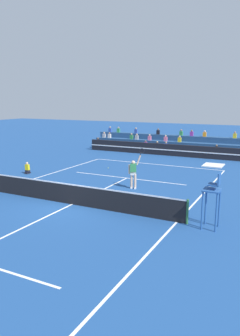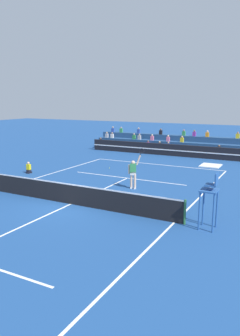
# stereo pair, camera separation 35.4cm
# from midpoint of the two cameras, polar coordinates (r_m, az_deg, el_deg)

# --- Properties ---
(ground_plane) EXTENTS (120.00, 120.00, 0.00)m
(ground_plane) POSITION_cam_midpoint_polar(r_m,az_deg,el_deg) (16.94, -8.94, -6.27)
(ground_plane) COLOR navy
(court_lines) EXTENTS (11.10, 23.90, 0.01)m
(court_lines) POSITION_cam_midpoint_polar(r_m,az_deg,el_deg) (16.94, -8.94, -6.26)
(court_lines) COLOR white
(court_lines) RESTS_ON ground
(tennis_net) EXTENTS (12.00, 0.10, 1.10)m
(tennis_net) POSITION_cam_midpoint_polar(r_m,az_deg,el_deg) (16.78, -9.00, -4.50)
(tennis_net) COLOR #2D6B38
(tennis_net) RESTS_ON ground
(sponsor_banner_wall) EXTENTS (18.00, 0.26, 1.10)m
(sponsor_banner_wall) POSITION_cam_midpoint_polar(r_m,az_deg,el_deg) (31.44, 8.98, 3.08)
(sponsor_banner_wall) COLOR black
(sponsor_banner_wall) RESTS_ON ground
(bleacher_stand) EXTENTS (19.21, 2.85, 2.28)m
(bleacher_stand) POSITION_cam_midpoint_polar(r_m,az_deg,el_deg) (33.82, 10.31, 3.82)
(bleacher_stand) COLOR navy
(bleacher_stand) RESTS_ON ground
(umpire_chair) EXTENTS (0.76, 0.84, 2.67)m
(umpire_chair) POSITION_cam_midpoint_polar(r_m,az_deg,el_deg) (13.70, 15.19, -3.38)
(umpire_chair) COLOR #285699
(umpire_chair) RESTS_ON ground
(ball_kid_courtside) EXTENTS (0.30, 0.36, 0.84)m
(ball_kid_courtside) POSITION_cam_midpoint_polar(r_m,az_deg,el_deg) (24.52, -16.22, -0.19)
(ball_kid_courtside) COLOR black
(ball_kid_courtside) RESTS_ON ground
(tennis_player) EXTENTS (0.91, 0.44, 2.49)m
(tennis_player) POSITION_cam_midpoint_polar(r_m,az_deg,el_deg) (19.41, 1.85, -0.79)
(tennis_player) COLOR beige
(tennis_player) RESTS_ON ground
(tennis_ball) EXTENTS (0.07, 0.07, 0.07)m
(tennis_ball) POSITION_cam_midpoint_polar(r_m,az_deg,el_deg) (25.43, -2.49, 0.01)
(tennis_ball) COLOR #C6DB33
(tennis_ball) RESTS_ON ground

